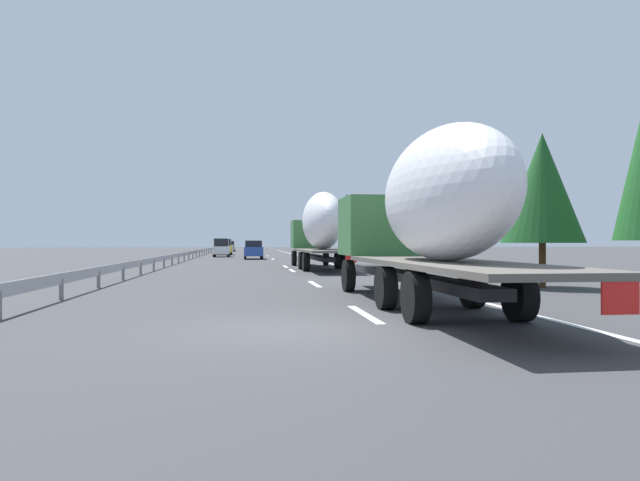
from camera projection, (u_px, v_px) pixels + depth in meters
ground_plane at (254, 260)px, 50.16m from camera, size 260.00×260.00×0.00m
lane_stripe_0 at (364, 314)px, 12.74m from camera, size 3.20×0.20×0.01m
lane_stripe_1 at (315, 284)px, 21.80m from camera, size 3.20×0.20×0.01m
lane_stripe_2 at (292, 270)px, 32.16m from camera, size 3.20×0.20×0.01m
lane_stripe_3 at (285, 266)px, 37.30m from camera, size 3.20×0.20×0.01m
lane_stripe_4 at (273, 259)px, 53.61m from camera, size 3.20×0.20×0.01m
lane_stripe_5 at (268, 256)px, 65.89m from camera, size 3.20×0.20×0.01m
edge_line_right at (309, 258)px, 55.85m from camera, size 110.00×0.20×0.01m
truck_lead at (320, 227)px, 33.91m from camera, size 14.17×2.55×4.51m
truck_trailing at (426, 212)px, 14.05m from camera, size 13.63×2.55×4.22m
car_blue_sedan at (253, 250)px, 53.68m from camera, size 4.58×1.77×1.76m
car_silver_hatch at (229, 246)px, 97.10m from camera, size 4.54×1.87×1.80m
car_yellow_coupe at (225, 247)px, 71.16m from camera, size 4.14×1.86×1.99m
car_white_van at (222, 248)px, 61.52m from camera, size 4.01×1.74×2.00m
road_sign at (329, 237)px, 51.14m from camera, size 0.10×0.90×3.03m
tree_0 at (542, 188)px, 20.16m from camera, size 2.90×2.90×5.54m
tree_2 at (347, 217)px, 63.57m from camera, size 2.94×2.94×7.11m
guardrail_median at (189, 253)px, 52.34m from camera, size 94.00×0.10×0.76m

